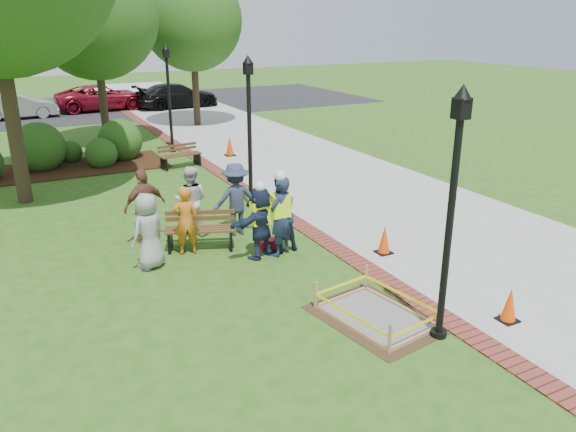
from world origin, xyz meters
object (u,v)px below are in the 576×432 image
lamp_near (452,199)px  hivis_worker_c (280,212)px  wet_concrete_pad (376,307)px  bench_near (201,238)px  hivis_worker_a (261,220)px  cone_front (510,306)px  hivis_worker_b (281,214)px

lamp_near → hivis_worker_c: lamp_near is taller
wet_concrete_pad → bench_near: bench_near is taller
bench_near → hivis_worker_c: bearing=-30.3°
hivis_worker_c → hivis_worker_a: bearing=-167.6°
cone_front → lamp_near: size_ratio=0.16×
lamp_near → hivis_worker_a: bearing=105.9°
cone_front → hivis_worker_c: bearing=114.4°
hivis_worker_a → cone_front: bearing=-60.0°
lamp_near → hivis_worker_c: (-0.74, 4.64, -1.51)m
bench_near → hivis_worker_b: 2.05m
bench_near → hivis_worker_a: bearing=-44.7°
lamp_near → hivis_worker_b: (-0.83, 4.42, -1.50)m
wet_concrete_pad → hivis_worker_b: 3.52m
cone_front → hivis_worker_c: (-2.19, 4.83, 0.64)m
lamp_near → hivis_worker_b: size_ratio=2.13×
wet_concrete_pad → hivis_worker_a: (-0.68, 3.53, 0.66)m
wet_concrete_pad → bench_near: bearing=110.9°
wet_concrete_pad → cone_front: (2.05, -1.18, 0.09)m
cone_front → hivis_worker_c: 5.34m
hivis_worker_a → hivis_worker_c: bearing=12.4°
bench_near → hivis_worker_b: size_ratio=0.86×
wet_concrete_pad → hivis_worker_a: hivis_worker_a is taller
hivis_worker_c → wet_concrete_pad: bearing=-87.8°
bench_near → hivis_worker_a: size_ratio=0.95×
bench_near → hivis_worker_c: 1.99m
wet_concrete_pad → hivis_worker_c: 3.72m
wet_concrete_pad → bench_near: (-1.75, 4.60, 0.05)m
bench_near → hivis_worker_b: hivis_worker_b is taller
cone_front → wet_concrete_pad: bearing=150.0°
bench_near → lamp_near: 6.44m
wet_concrete_pad → lamp_near: 2.53m
hivis_worker_b → hivis_worker_c: (0.08, 0.21, -0.02)m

